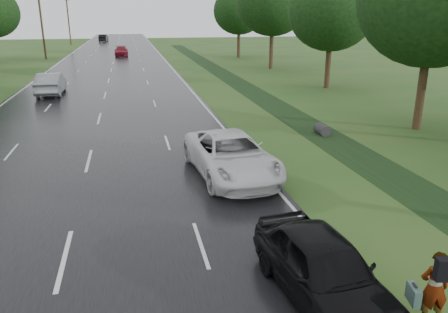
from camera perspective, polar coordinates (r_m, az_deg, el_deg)
name	(u,v)px	position (r m, az deg, el deg)	size (l,w,h in m)	color
ground	(64,260)	(12.06, -20.12, -12.61)	(220.00, 220.00, 0.00)	#264F1C
road	(112,66)	(55.67, -14.36, 11.44)	(14.00, 180.00, 0.04)	black
edge_stripe_east	(168,64)	(55.84, -7.29, 11.89)	(0.12, 180.00, 0.01)	silver
edge_stripe_west	(54,67)	(56.30, -21.35, 10.88)	(0.12, 180.00, 0.01)	silver
center_line	(112,65)	(55.67, -14.36, 11.47)	(0.12, 180.00, 0.01)	silver
drainage_ditch	(270,102)	(31.13, 6.04, 7.07)	(2.20, 120.00, 0.56)	black
utility_pole_far	(41,20)	(66.26, -22.77, 16.12)	(1.60, 0.26, 10.00)	#362516
utility_pole_distant	(68,18)	(95.97, -19.67, 16.65)	(1.60, 0.26, 10.00)	#362516
tree_east_c	(332,12)	(37.99, 13.90, 17.90)	(7.00, 7.00, 9.29)	#362516
tree_east_d	(273,3)	(50.88, 6.39, 19.35)	(8.00, 8.00, 10.76)	#362516
tree_east_f	(239,11)	(64.24, 1.97, 18.47)	(7.20, 7.20, 9.62)	#362516
pedestrian	(433,287)	(9.85, 25.68, -15.12)	(0.77, 0.76, 1.61)	#A5998C
white_pickup	(231,155)	(16.54, 0.95, 0.15)	(2.66, 5.76, 1.60)	white
dark_sedan	(323,268)	(9.79, 12.86, -14.07)	(1.78, 4.42, 1.51)	black
silver_sedan	(51,84)	(36.49, -21.68, 8.85)	(1.75, 5.01, 1.65)	#9A9EA3
far_car_red	(121,51)	(68.16, -13.26, 13.24)	(1.92, 4.72, 1.37)	maroon
far_car_dark	(104,38)	(106.06, -15.46, 14.69)	(1.62, 4.66, 1.53)	black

